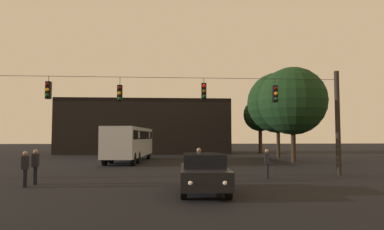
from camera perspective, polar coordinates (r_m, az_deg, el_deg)
The scene contains 12 objects.
ground_plane at distance 29.25m, azimuth -4.47°, elevation -7.93°, with size 168.00×168.00×0.00m, color black.
overhead_signal_span at distance 19.28m, azimuth -4.70°, elevation 0.37°, with size 20.27×0.44×6.01m.
city_bus at distance 31.38m, azimuth -10.19°, elevation -4.18°, with size 3.45×11.18×3.00m.
car_near_right at distance 13.82m, azimuth 1.97°, elevation -9.42°, with size 2.00×4.40×1.52m.
pedestrian_crossing_left at distance 17.09m, azimuth 1.13°, elevation -7.86°, with size 0.26×0.38×1.65m.
pedestrian_crossing_center at distance 16.87m, azimuth -25.84°, elevation -7.72°, with size 0.28×0.38×1.57m.
pedestrian_crossing_right at distance 17.73m, azimuth -24.45°, elevation -7.45°, with size 0.25×0.37×1.62m.
pedestrian_near_bus at distance 18.83m, azimuth 12.27°, elevation -7.59°, with size 0.31×0.40×1.55m.
corner_building at distance 48.49m, azimuth -7.61°, elevation -2.02°, with size 22.11×10.57×7.08m.
tree_left_silhouette at distance 37.49m, azimuth 13.96°, elevation 1.96°, with size 6.36×6.36×8.97m.
tree_behind_building at distance 48.59m, azimuth 11.16°, elevation 0.02°, with size 4.57×4.57×7.56m.
tree_right_far at distance 31.34m, azimuth 16.27°, elevation 2.23°, with size 5.90×5.90×8.27m.
Camera 1 is at (0.23, -4.67, 2.19)m, focal length 32.32 mm.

